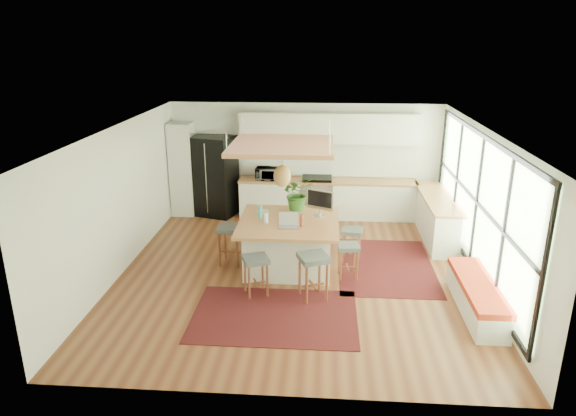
# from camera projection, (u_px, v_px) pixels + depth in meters

# --- Properties ---
(floor) EXTENTS (7.00, 7.00, 0.00)m
(floor) POSITION_uv_depth(u_px,v_px,m) (297.00, 272.00, 9.68)
(floor) COLOR #5F2D1B
(floor) RESTS_ON ground
(ceiling) EXTENTS (7.00, 7.00, 0.00)m
(ceiling) POSITION_uv_depth(u_px,v_px,m) (298.00, 129.00, 8.82)
(ceiling) COLOR white
(ceiling) RESTS_ON ground
(wall_back) EXTENTS (6.50, 0.00, 6.50)m
(wall_back) POSITION_uv_depth(u_px,v_px,m) (305.00, 159.00, 12.56)
(wall_back) COLOR white
(wall_back) RESTS_ON ground
(wall_front) EXTENTS (6.50, 0.00, 6.50)m
(wall_front) POSITION_uv_depth(u_px,v_px,m) (280.00, 298.00, 5.94)
(wall_front) COLOR white
(wall_front) RESTS_ON ground
(wall_left) EXTENTS (0.00, 7.00, 7.00)m
(wall_left) POSITION_uv_depth(u_px,v_px,m) (120.00, 200.00, 9.48)
(wall_left) COLOR white
(wall_left) RESTS_ON ground
(wall_right) EXTENTS (0.00, 7.00, 7.00)m
(wall_right) POSITION_uv_depth(u_px,v_px,m) (483.00, 208.00, 9.03)
(wall_right) COLOR white
(wall_right) RESTS_ON ground
(window_wall) EXTENTS (0.10, 6.20, 2.60)m
(window_wall) POSITION_uv_depth(u_px,v_px,m) (481.00, 205.00, 9.01)
(window_wall) COLOR black
(window_wall) RESTS_ON wall_right
(pantry) EXTENTS (0.55, 0.60, 2.25)m
(pantry) POSITION_uv_depth(u_px,v_px,m) (183.00, 169.00, 12.53)
(pantry) COLOR white
(pantry) RESTS_ON floor
(back_counter_base) EXTENTS (4.20, 0.60, 0.88)m
(back_counter_base) POSITION_uv_depth(u_px,v_px,m) (327.00, 199.00, 12.51)
(back_counter_base) COLOR white
(back_counter_base) RESTS_ON floor
(back_counter_top) EXTENTS (4.24, 0.64, 0.05)m
(back_counter_top) POSITION_uv_depth(u_px,v_px,m) (327.00, 181.00, 12.36)
(back_counter_top) COLOR #A9643C
(back_counter_top) RESTS_ON back_counter_base
(backsplash) EXTENTS (4.20, 0.02, 0.80)m
(backsplash) POSITION_uv_depth(u_px,v_px,m) (328.00, 160.00, 12.50)
(backsplash) COLOR white
(backsplash) RESTS_ON wall_back
(upper_cabinets) EXTENTS (4.20, 0.34, 0.70)m
(upper_cabinets) POSITION_uv_depth(u_px,v_px,m) (329.00, 128.00, 12.10)
(upper_cabinets) COLOR white
(upper_cabinets) RESTS_ON wall_back
(range) EXTENTS (0.76, 0.62, 1.00)m
(range) POSITION_uv_depth(u_px,v_px,m) (317.00, 197.00, 12.51)
(range) COLOR #A5A5AA
(range) RESTS_ON floor
(right_counter_base) EXTENTS (0.60, 2.50, 0.88)m
(right_counter_base) POSITION_uv_depth(u_px,v_px,m) (437.00, 218.00, 11.23)
(right_counter_base) COLOR white
(right_counter_base) RESTS_ON floor
(right_counter_top) EXTENTS (0.64, 2.54, 0.05)m
(right_counter_top) POSITION_uv_depth(u_px,v_px,m) (438.00, 198.00, 11.08)
(right_counter_top) COLOR #A9643C
(right_counter_top) RESTS_ON right_counter_base
(window_bench) EXTENTS (0.52, 2.00, 0.50)m
(window_bench) POSITION_uv_depth(u_px,v_px,m) (477.00, 297.00, 8.27)
(window_bench) COLOR white
(window_bench) RESTS_ON floor
(ceiling_panel) EXTENTS (1.86, 1.86, 0.80)m
(ceiling_panel) POSITION_uv_depth(u_px,v_px,m) (282.00, 160.00, 9.43)
(ceiling_panel) COLOR #A9643C
(ceiling_panel) RESTS_ON ceiling
(rug_near) EXTENTS (2.60, 1.80, 0.01)m
(rug_near) POSITION_uv_depth(u_px,v_px,m) (275.00, 315.00, 8.19)
(rug_near) COLOR black
(rug_near) RESTS_ON floor
(rug_right) EXTENTS (1.80, 2.60, 0.01)m
(rug_right) POSITION_uv_depth(u_px,v_px,m) (385.00, 266.00, 9.94)
(rug_right) COLOR black
(rug_right) RESTS_ON floor
(fridge) EXTENTS (1.15, 1.01, 1.95)m
(fridge) POSITION_uv_depth(u_px,v_px,m) (215.00, 178.00, 12.54)
(fridge) COLOR black
(fridge) RESTS_ON floor
(island) EXTENTS (1.85, 1.85, 0.93)m
(island) POSITION_uv_depth(u_px,v_px,m) (289.00, 244.00, 9.80)
(island) COLOR #A9643C
(island) RESTS_ON floor
(stool_near_left) EXTENTS (0.53, 0.53, 0.69)m
(stool_near_left) POSITION_uv_depth(u_px,v_px,m) (256.00, 275.00, 8.76)
(stool_near_left) COLOR #404647
(stool_near_left) RESTS_ON floor
(stool_near_right) EXTENTS (0.60, 0.60, 0.79)m
(stool_near_right) POSITION_uv_depth(u_px,v_px,m) (313.00, 279.00, 8.63)
(stool_near_right) COLOR #404647
(stool_near_right) RESTS_ON floor
(stool_right_front) EXTENTS (0.42, 0.42, 0.65)m
(stool_right_front) POSITION_uv_depth(u_px,v_px,m) (348.00, 259.00, 9.38)
(stool_right_front) COLOR #404647
(stool_right_front) RESTS_ON floor
(stool_right_back) EXTENTS (0.45, 0.45, 0.66)m
(stool_right_back) POSITION_uv_depth(u_px,v_px,m) (351.00, 244.00, 10.09)
(stool_right_back) COLOR #404647
(stool_right_back) RESTS_ON floor
(stool_left_side) EXTENTS (0.51, 0.51, 0.78)m
(stool_left_side) POSITION_uv_depth(u_px,v_px,m) (231.00, 246.00, 9.95)
(stool_left_side) COLOR #404647
(stool_left_side) RESTS_ON floor
(laptop) EXTENTS (0.37, 0.39, 0.27)m
(laptop) POSITION_uv_depth(u_px,v_px,m) (288.00, 221.00, 9.28)
(laptop) COLOR #A5A5AA
(laptop) RESTS_ON island
(monitor) EXTENTS (0.59, 0.42, 0.52)m
(monitor) POSITION_uv_depth(u_px,v_px,m) (320.00, 203.00, 9.83)
(monitor) COLOR #A5A5AA
(monitor) RESTS_ON island
(microwave) EXTENTS (0.54, 0.32, 0.35)m
(microwave) POSITION_uv_depth(u_px,v_px,m) (267.00, 172.00, 12.35)
(microwave) COLOR #A5A5AA
(microwave) RESTS_ON back_counter_top
(island_plant) EXTENTS (0.83, 0.86, 0.52)m
(island_plant) POSITION_uv_depth(u_px,v_px,m) (298.00, 197.00, 10.18)
(island_plant) COLOR #1E4C19
(island_plant) RESTS_ON island
(island_bowl) EXTENTS (0.25, 0.25, 0.06)m
(island_bowl) POSITION_uv_depth(u_px,v_px,m) (263.00, 212.00, 10.00)
(island_bowl) COLOR beige
(island_bowl) RESTS_ON island
(island_bottle_0) EXTENTS (0.07, 0.07, 0.19)m
(island_bottle_0) POSITION_uv_depth(u_px,v_px,m) (260.00, 213.00, 9.75)
(island_bottle_0) COLOR #38CDE1
(island_bottle_0) RESTS_ON island
(island_bottle_1) EXTENTS (0.07, 0.07, 0.19)m
(island_bottle_1) POSITION_uv_depth(u_px,v_px,m) (267.00, 218.00, 9.50)
(island_bottle_1) COLOR silver
(island_bottle_1) RESTS_ON island
(island_bottle_2) EXTENTS (0.07, 0.07, 0.19)m
(island_bottle_2) POSITION_uv_depth(u_px,v_px,m) (301.00, 222.00, 9.32)
(island_bottle_2) COLOR #A23E36
(island_bottle_2) RESTS_ON island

